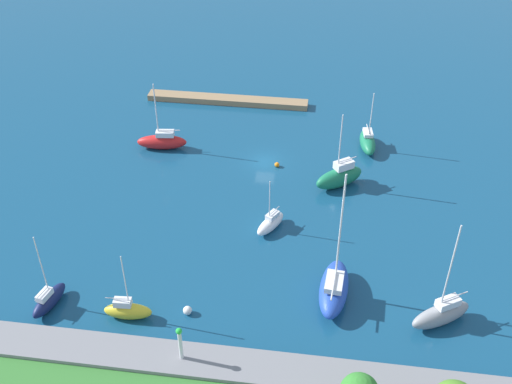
{
  "coord_description": "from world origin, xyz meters",
  "views": [
    {
      "loc": [
        -8.02,
        66.74,
        45.0
      ],
      "look_at": [
        0.0,
        8.72,
        1.5
      ],
      "focal_mm": 42.91,
      "sensor_mm": 36.0,
      "label": 1
    }
  ],
  "objects_px": {
    "mooring_buoy_orange": "(277,165)",
    "sailboat_green_mid_basin": "(339,176)",
    "sailboat_red_by_breakwater": "(162,141)",
    "sailboat_white_along_channel": "(271,223)",
    "harbor_beacon": "(180,341)",
    "sailboat_yellow_east_end": "(127,310)",
    "sailboat_gray_west_end": "(441,314)",
    "pier_dock": "(227,100)",
    "sailboat_blue_lone_south": "(334,288)",
    "sailboat_navy_outer_mooring": "(49,299)",
    "mooring_buoy_white": "(188,310)",
    "sailboat_green_far_south": "(367,142)"
  },
  "relations": [
    {
      "from": "mooring_buoy_orange",
      "to": "sailboat_green_mid_basin",
      "type": "bearing_deg",
      "value": 158.75
    },
    {
      "from": "sailboat_red_by_breakwater",
      "to": "sailboat_white_along_channel",
      "type": "bearing_deg",
      "value": 131.05
    },
    {
      "from": "harbor_beacon",
      "to": "sailboat_yellow_east_end",
      "type": "relative_size",
      "value": 0.47
    },
    {
      "from": "sailboat_yellow_east_end",
      "to": "mooring_buoy_orange",
      "type": "height_order",
      "value": "sailboat_yellow_east_end"
    },
    {
      "from": "sailboat_gray_west_end",
      "to": "mooring_buoy_orange",
      "type": "distance_m",
      "value": 30.44
    },
    {
      "from": "pier_dock",
      "to": "sailboat_gray_west_end",
      "type": "xyz_separation_m",
      "value": [
        -27.79,
        40.69,
        0.8
      ]
    },
    {
      "from": "pier_dock",
      "to": "sailboat_blue_lone_south",
      "type": "relative_size",
      "value": 1.67
    },
    {
      "from": "sailboat_green_mid_basin",
      "to": "mooring_buoy_orange",
      "type": "xyz_separation_m",
      "value": [
        8.12,
        -3.16,
        -1.1
      ]
    },
    {
      "from": "pier_dock",
      "to": "sailboat_green_mid_basin",
      "type": "height_order",
      "value": "sailboat_green_mid_basin"
    },
    {
      "from": "sailboat_green_mid_basin",
      "to": "sailboat_red_by_breakwater",
      "type": "bearing_deg",
      "value": -48.53
    },
    {
      "from": "sailboat_navy_outer_mooring",
      "to": "mooring_buoy_white",
      "type": "height_order",
      "value": "sailboat_navy_outer_mooring"
    },
    {
      "from": "sailboat_green_far_south",
      "to": "sailboat_red_by_breakwater",
      "type": "height_order",
      "value": "sailboat_red_by_breakwater"
    },
    {
      "from": "sailboat_yellow_east_end",
      "to": "sailboat_green_far_south",
      "type": "bearing_deg",
      "value": 52.06
    },
    {
      "from": "sailboat_gray_west_end",
      "to": "mooring_buoy_white",
      "type": "relative_size",
      "value": 13.84
    },
    {
      "from": "sailboat_green_far_south",
      "to": "sailboat_navy_outer_mooring",
      "type": "relative_size",
      "value": 0.97
    },
    {
      "from": "sailboat_yellow_east_end",
      "to": "sailboat_navy_outer_mooring",
      "type": "bearing_deg",
      "value": 174.0
    },
    {
      "from": "sailboat_navy_outer_mooring",
      "to": "sailboat_blue_lone_south",
      "type": "xyz_separation_m",
      "value": [
        -27.57,
        -4.96,
        0.44
      ]
    },
    {
      "from": "sailboat_gray_west_end",
      "to": "sailboat_yellow_east_end",
      "type": "bearing_deg",
      "value": -24.73
    },
    {
      "from": "sailboat_white_along_channel",
      "to": "sailboat_green_mid_basin",
      "type": "distance_m",
      "value": 12.06
    },
    {
      "from": "sailboat_white_along_channel",
      "to": "sailboat_blue_lone_south",
      "type": "distance_m",
      "value": 12.33
    },
    {
      "from": "harbor_beacon",
      "to": "sailboat_white_along_channel",
      "type": "xyz_separation_m",
      "value": [
        -5.42,
        -20.23,
        -2.83
      ]
    },
    {
      "from": "harbor_beacon",
      "to": "sailboat_blue_lone_south",
      "type": "bearing_deg",
      "value": -141.03
    },
    {
      "from": "sailboat_navy_outer_mooring",
      "to": "sailboat_green_mid_basin",
      "type": "xyz_separation_m",
      "value": [
        -27.58,
        -24.21,
        0.5
      ]
    },
    {
      "from": "sailboat_green_far_south",
      "to": "mooring_buoy_orange",
      "type": "bearing_deg",
      "value": -69.16
    },
    {
      "from": "sailboat_yellow_east_end",
      "to": "mooring_buoy_orange",
      "type": "relative_size",
      "value": 12.24
    },
    {
      "from": "harbor_beacon",
      "to": "mooring_buoy_orange",
      "type": "distance_m",
      "value": 33.35
    },
    {
      "from": "pier_dock",
      "to": "sailboat_yellow_east_end",
      "type": "distance_m",
      "value": 44.14
    },
    {
      "from": "sailboat_green_far_south",
      "to": "sailboat_gray_west_end",
      "type": "xyz_separation_m",
      "value": [
        -6.65,
        30.45,
        0.19
      ]
    },
    {
      "from": "harbor_beacon",
      "to": "sailboat_white_along_channel",
      "type": "height_order",
      "value": "sailboat_white_along_channel"
    },
    {
      "from": "pier_dock",
      "to": "sailboat_white_along_channel",
      "type": "xyz_separation_m",
      "value": [
        -10.11,
        29.02,
        0.39
      ]
    },
    {
      "from": "sailboat_yellow_east_end",
      "to": "pier_dock",
      "type": "bearing_deg",
      "value": 83.82
    },
    {
      "from": "harbor_beacon",
      "to": "sailboat_yellow_east_end",
      "type": "bearing_deg",
      "value": -37.9
    },
    {
      "from": "sailboat_white_along_channel",
      "to": "sailboat_green_mid_basin",
      "type": "relative_size",
      "value": 0.67
    },
    {
      "from": "harbor_beacon",
      "to": "sailboat_blue_lone_south",
      "type": "relative_size",
      "value": 0.25
    },
    {
      "from": "sailboat_gray_west_end",
      "to": "sailboat_blue_lone_south",
      "type": "relative_size",
      "value": 0.83
    },
    {
      "from": "mooring_buoy_orange",
      "to": "mooring_buoy_white",
      "type": "xyz_separation_m",
      "value": [
        5.82,
        26.47,
        0.12
      ]
    },
    {
      "from": "sailboat_gray_west_end",
      "to": "mooring_buoy_white",
      "type": "height_order",
      "value": "sailboat_gray_west_end"
    },
    {
      "from": "pier_dock",
      "to": "mooring_buoy_white",
      "type": "distance_m",
      "value": 43.04
    },
    {
      "from": "sailboat_gray_west_end",
      "to": "mooring_buoy_orange",
      "type": "relative_size",
      "value": 18.83
    },
    {
      "from": "sailboat_blue_lone_south",
      "to": "mooring_buoy_white",
      "type": "height_order",
      "value": "sailboat_blue_lone_south"
    },
    {
      "from": "sailboat_gray_west_end",
      "to": "mooring_buoy_white",
      "type": "bearing_deg",
      "value": -26.09
    },
    {
      "from": "sailboat_green_far_south",
      "to": "sailboat_yellow_east_end",
      "type": "xyz_separation_m",
      "value": [
        23.07,
        33.86,
        -0.1
      ]
    },
    {
      "from": "harbor_beacon",
      "to": "sailboat_yellow_east_end",
      "type": "distance_m",
      "value": 8.81
    },
    {
      "from": "sailboat_navy_outer_mooring",
      "to": "sailboat_green_mid_basin",
      "type": "distance_m",
      "value": 36.7
    },
    {
      "from": "sailboat_white_along_channel",
      "to": "sailboat_red_by_breakwater",
      "type": "height_order",
      "value": "sailboat_red_by_breakwater"
    },
    {
      "from": "pier_dock",
      "to": "mooring_buoy_white",
      "type": "height_order",
      "value": "pier_dock"
    },
    {
      "from": "sailboat_green_far_south",
      "to": "sailboat_yellow_east_end",
      "type": "relative_size",
      "value": 1.07
    },
    {
      "from": "sailboat_white_along_channel",
      "to": "sailboat_blue_lone_south",
      "type": "bearing_deg",
      "value": 66.48
    },
    {
      "from": "sailboat_yellow_east_end",
      "to": "sailboat_gray_west_end",
      "type": "xyz_separation_m",
      "value": [
        -29.72,
        -3.41,
        0.29
      ]
    },
    {
      "from": "sailboat_green_far_south",
      "to": "sailboat_gray_west_end",
      "type": "relative_size",
      "value": 0.7
    }
  ]
}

